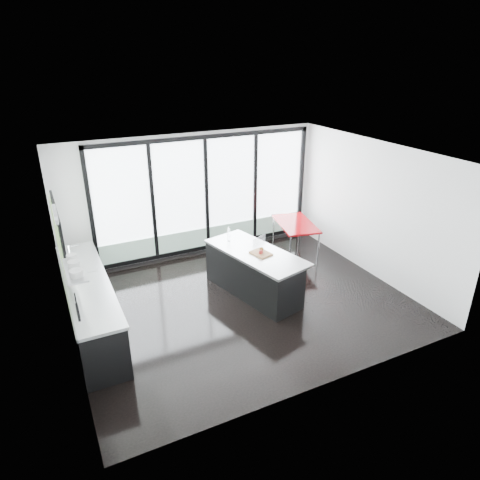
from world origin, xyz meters
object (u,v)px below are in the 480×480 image
bar_stool_near (281,285)px  bar_stool_far (265,267)px  island (253,272)px  red_table (295,237)px

bar_stool_near → bar_stool_far: 0.72m
island → bar_stool_near: (0.35, -0.49, -0.12)m
bar_stool_near → island: bearing=142.6°
island → bar_stool_far: size_ratio=3.02×
island → red_table: (1.79, 1.27, -0.08)m
bar_stool_near → red_table: (1.43, 1.76, 0.04)m
bar_stool_near → red_table: size_ratio=0.48×
bar_stool_near → bar_stool_far: bearing=103.1°
bar_stool_near → red_table: 2.27m
bar_stool_far → bar_stool_near: bearing=-116.3°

